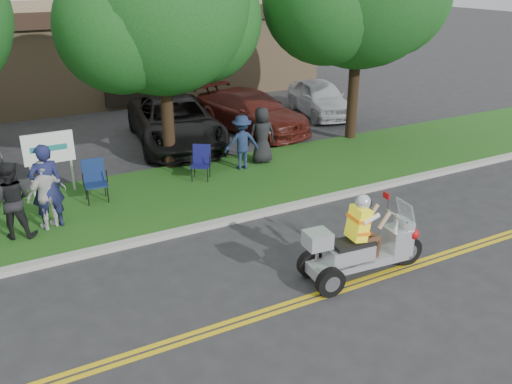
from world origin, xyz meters
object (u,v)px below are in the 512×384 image
spectator_adult_mid (12,200)px  parked_car_mid (175,122)px  lawn_chair_b (94,178)px  lawn_chair_a (201,160)px  parked_car_right (251,111)px  spectator_adult_right (47,194)px  spectator_adult_left (47,187)px  parked_car_far_right (320,98)px  trike_scooter (361,249)px

spectator_adult_mid → parked_car_mid: bearing=-117.9°
lawn_chair_b → spectator_adult_mid: (-2.01, -1.24, 0.28)m
lawn_chair_a → spectator_adult_mid: bearing=-131.6°
lawn_chair_b → parked_car_right: (6.53, 3.94, 0.02)m
spectator_adult_right → spectator_adult_left: bearing=-167.0°
spectator_adult_left → spectator_adult_right: size_ratio=1.22×
parked_car_right → parked_car_far_right: bearing=-3.9°
lawn_chair_b → parked_car_far_right: 11.05m
lawn_chair_a → trike_scooter: bearing=-50.0°
lawn_chair_b → spectator_adult_mid: size_ratio=0.60×
spectator_adult_left → parked_car_right: 9.28m
spectator_adult_left → parked_car_right: bearing=-151.7°
trike_scooter → spectator_adult_right: bearing=140.2°
parked_car_mid → parked_car_far_right: (6.50, 0.93, -0.08)m
lawn_chair_a → spectator_adult_right: spectator_adult_right is taller
lawn_chair_a → parked_car_mid: parked_car_mid is taller
spectator_adult_left → spectator_adult_right: (-0.02, -0.02, -0.18)m
lawn_chair_a → parked_car_right: 5.25m
spectator_adult_left → spectator_adult_mid: size_ratio=1.14×
spectator_adult_mid → parked_car_right: (8.53, 5.18, -0.26)m
parked_car_right → spectator_adult_right: bearing=-162.1°
lawn_chair_a → spectator_adult_mid: 5.14m
parked_car_right → parked_car_mid: bearing=169.5°
trike_scooter → parked_car_mid: trike_scooter is taller
spectator_adult_left → parked_car_mid: bearing=-139.5°
trike_scooter → spectator_adult_left: spectator_adult_left is taller
parked_car_mid → spectator_adult_mid: bearing=-129.2°
spectator_adult_mid → parked_car_far_right: bearing=-133.6°
parked_car_right → spectator_adult_mid: bearing=-163.8°
trike_scooter → parked_car_far_right: bearing=63.8°
lawn_chair_b → spectator_adult_left: spectator_adult_left is taller
parked_car_mid → parked_car_far_right: size_ratio=1.37×
parked_car_right → parked_car_far_right: size_ratio=1.20×
lawn_chair_a → spectator_adult_mid: (-4.95, -1.35, 0.33)m
spectator_adult_right → parked_car_right: bearing=-169.0°
lawn_chair_a → parked_car_right: size_ratio=0.19×
lawn_chair_b → parked_car_right: parked_car_right is taller
lawn_chair_b → spectator_adult_right: 1.71m
parked_car_mid → parked_car_right: parked_car_mid is taller
spectator_adult_right → lawn_chair_a: bearing=174.2°
lawn_chair_b → spectator_adult_right: (-1.28, -1.12, 0.22)m
trike_scooter → spectator_adult_mid: 7.41m
trike_scooter → parked_car_mid: bearing=95.6°
spectator_adult_mid → parked_car_far_right: spectator_adult_mid is taller
parked_car_mid → parked_car_right: 3.01m
spectator_adult_left → parked_car_mid: size_ratio=0.35×
parked_car_far_right → lawn_chair_a: bearing=-135.1°
lawn_chair_a → parked_car_far_right: size_ratio=0.23×
lawn_chair_b → spectator_adult_left: size_ratio=0.53×
spectator_adult_right → trike_scooter: bearing=113.5°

